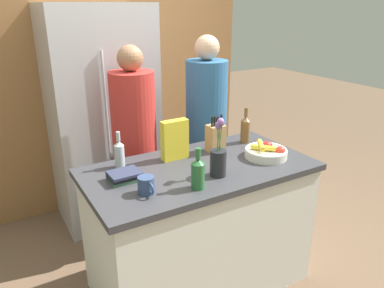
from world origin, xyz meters
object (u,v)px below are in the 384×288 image
Objects in this scene: bottle_oil at (198,173)px; bottle_vinegar at (119,153)px; refrigerator at (103,118)px; knife_block at (216,138)px; bottle_wine at (245,129)px; person_in_blue at (206,125)px; person_at_sink at (135,140)px; cereal_box at (175,140)px; flower_vase at (218,159)px; fruit_bowl at (266,152)px; book_stack at (124,176)px; coffee_mug at (146,185)px.

bottle_oil is 1.02× the size of bottle_vinegar.
knife_block is (0.46, -1.04, 0.06)m from refrigerator.
bottle_wine is 0.42m from person_in_blue.
cereal_box is at bearing -53.31° from person_at_sink.
knife_block is at bearing 58.43° from flower_vase.
fruit_bowl is at bearing -48.73° from knife_block.
refrigerator reaches higher than knife_block.
refrigerator is at bearing 126.74° from bottle_wine.
book_stack is 1.01m from bottle_wine.
knife_block is 0.72× the size of flower_vase.
coffee_mug is (-0.46, 0.01, -0.06)m from flower_vase.
flower_vase is 0.37m from cereal_box.
knife_block is 1.41× the size of book_stack.
fruit_bowl is at bearing -100.88° from person_in_blue.
knife_block is 0.67m from bottle_vinegar.
bottle_wine is at bearing 79.43° from fruit_bowl.
flower_vase reaches higher than bottle_oil.
bottle_vinegar is (-0.46, 0.41, -0.01)m from flower_vase.
bottle_oil is 1.05m from person_in_blue.
bottle_vinegar is at bearing 173.52° from knife_block.
cereal_box is 0.44m from book_stack.
knife_block is 0.72m from book_stack.
flower_vase is at bearing -170.53° from fruit_bowl.
bottle_wine is at bearing 33.66° from bottle_oil.
person_in_blue is at bearing 41.69° from coffee_mug.
cereal_box is (0.16, -1.02, 0.09)m from refrigerator.
person_at_sink is at bearing 128.61° from knife_block.
bottle_oil is 0.90× the size of bottle_wine.
person_in_blue is (-0.02, 0.71, -0.01)m from fruit_bowl.
refrigerator reaches higher than flower_vase.
person_at_sink reaches higher than book_stack.
cereal_box is at bearing 176.30° from knife_block.
person_at_sink is (-0.19, 0.83, -0.10)m from flower_vase.
person_at_sink is (0.27, 0.42, -0.09)m from bottle_vinegar.
knife_block is at bearing -172.28° from bottle_wine.
coffee_mug is 0.29m from bottle_oil.
refrigerator reaches higher than person_at_sink.
coffee_mug is (-0.36, -0.35, -0.08)m from cereal_box.
refrigerator is at bearing 100.53° from flower_vase.
book_stack is 0.70× the size of bottle_wine.
bottle_wine is (0.68, 0.45, 0.01)m from bottle_oil.
fruit_bowl is 0.64m from bottle_oil.
person_at_sink is 0.97× the size of person_in_blue.
book_stack is 0.12× the size of person_at_sink.
coffee_mug is 1.17m from person_in_blue.
bottle_oil is at bearing -137.44° from person_in_blue.
knife_block is 1.10× the size of bottle_oil.
coffee_mug is 0.50× the size of bottle_wine.
fruit_bowl is 0.96m from bottle_vinegar.
coffee_mug is 0.55× the size of bottle_oil.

